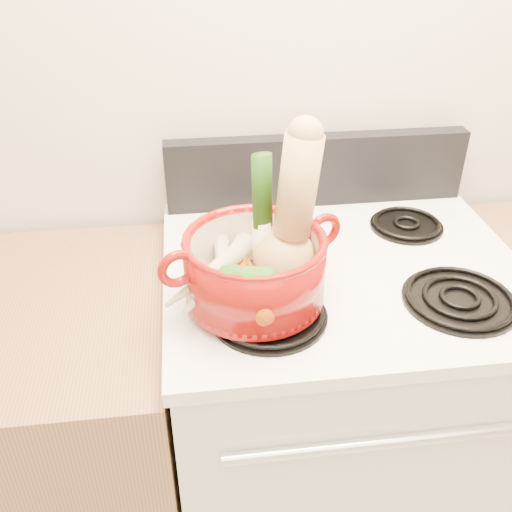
{
  "coord_description": "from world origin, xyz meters",
  "views": [
    {
      "loc": [
        -0.32,
        0.4,
        1.63
      ],
      "look_at": [
        -0.21,
        1.27,
        1.07
      ],
      "focal_mm": 40.0,
      "sensor_mm": 36.0,
      "label": 1
    }
  ],
  "objects": [
    {
      "name": "wall_back",
      "position": [
        0.0,
        1.75,
        1.3
      ],
      "size": [
        3.5,
        0.02,
        2.6
      ],
      "primitive_type": "cube",
      "color": "silver",
      "rests_on": "floor"
    },
    {
      "name": "stove_body",
      "position": [
        0.0,
        1.4,
        0.46
      ],
      "size": [
        0.76,
        0.65,
        0.92
      ],
      "primitive_type": "cube",
      "color": "silver",
      "rests_on": "floor"
    },
    {
      "name": "cooktop",
      "position": [
        0.0,
        1.4,
        0.93
      ],
      "size": [
        0.78,
        0.67,
        0.03
      ],
      "primitive_type": "cube",
      "color": "white",
      "rests_on": "stove_body"
    },
    {
      "name": "control_backsplash",
      "position": [
        0.0,
        1.7,
        1.04
      ],
      "size": [
        0.76,
        0.05,
        0.18
      ],
      "primitive_type": "cube",
      "color": "black",
      "rests_on": "cooktop"
    },
    {
      "name": "oven_handle",
      "position": [
        0.0,
        1.06,
        0.78
      ],
      "size": [
        0.6,
        0.02,
        0.02
      ],
      "primitive_type": "cylinder",
      "rotation": [
        0.0,
        1.57,
        0.0
      ],
      "color": "silver",
      "rests_on": "stove_body"
    },
    {
      "name": "burner_front_left",
      "position": [
        -0.19,
        1.24,
        0.96
      ],
      "size": [
        0.22,
        0.22,
        0.02
      ],
      "primitive_type": "cylinder",
      "color": "black",
      "rests_on": "cooktop"
    },
    {
      "name": "burner_front_right",
      "position": [
        0.19,
        1.24,
        0.96
      ],
      "size": [
        0.22,
        0.22,
        0.02
      ],
      "primitive_type": "cylinder",
      "color": "black",
      "rests_on": "cooktop"
    },
    {
      "name": "burner_back_left",
      "position": [
        -0.19,
        1.54,
        0.96
      ],
      "size": [
        0.17,
        0.17,
        0.02
      ],
      "primitive_type": "cylinder",
      "color": "black",
      "rests_on": "cooktop"
    },
    {
      "name": "burner_back_right",
      "position": [
        0.19,
        1.54,
        0.96
      ],
      "size": [
        0.17,
        0.17,
        0.02
      ],
      "primitive_type": "cylinder",
      "color": "black",
      "rests_on": "cooktop"
    },
    {
      "name": "dutch_oven",
      "position": [
        -0.21,
        1.29,
        1.03
      ],
      "size": [
        0.34,
        0.34,
        0.13
      ],
      "primitive_type": "cylinder",
      "rotation": [
        0.0,
        0.0,
        0.33
      ],
      "color": "maroon",
      "rests_on": "burner_front_left"
    },
    {
      "name": "pot_handle_left",
      "position": [
        -0.35,
        1.24,
        1.08
      ],
      "size": [
        0.08,
        0.04,
        0.07
      ],
      "primitive_type": "torus",
      "rotation": [
        1.57,
        0.0,
        0.33
      ],
      "color": "maroon",
      "rests_on": "dutch_oven"
    },
    {
      "name": "pot_handle_right",
      "position": [
        -0.07,
        1.33,
        1.08
      ],
      "size": [
        0.08,
        0.04,
        0.07
      ],
      "primitive_type": "torus",
      "rotation": [
        1.57,
        0.0,
        0.33
      ],
      "color": "maroon",
      "rests_on": "dutch_oven"
    },
    {
      "name": "squash",
      "position": [
        -0.13,
        1.3,
        1.14
      ],
      "size": [
        0.16,
        0.13,
        0.31
      ],
      "primitive_type": null,
      "rotation": [
        0.0,
        0.09,
        0.08
      ],
      "color": "tan",
      "rests_on": "dutch_oven"
    },
    {
      "name": "leek",
      "position": [
        -0.19,
        1.32,
        1.12
      ],
      "size": [
        0.06,
        0.06,
        0.26
      ],
      "primitive_type": "cylinder",
      "rotation": [
        -0.05,
        0.0,
        0.38
      ],
      "color": "white",
      "rests_on": "dutch_oven"
    },
    {
      "name": "ginger",
      "position": [
        -0.21,
        1.38,
        1.02
      ],
      "size": [
        0.1,
        0.08,
        0.04
      ],
      "primitive_type": "ellipsoid",
      "rotation": [
        0.0,
        0.0,
        0.33
      ],
      "color": "#D6B683",
      "rests_on": "dutch_oven"
    },
    {
      "name": "parsnip_0",
      "position": [
        -0.25,
        1.3,
        1.02
      ],
      "size": [
        0.1,
        0.21,
        0.06
      ],
      "primitive_type": "cone",
      "rotation": [
        1.66,
        0.0,
        -0.28
      ],
      "color": "beige",
      "rests_on": "dutch_oven"
    },
    {
      "name": "parsnip_1",
      "position": [
        -0.28,
        1.29,
        1.03
      ],
      "size": [
        0.17,
        0.21,
        0.07
      ],
      "primitive_type": "cone",
      "rotation": [
        1.66,
        0.0,
        -0.64
      ],
      "color": "beige",
      "rests_on": "dutch_oven"
    },
    {
      "name": "parsnip_2",
      "position": [
        -0.27,
        1.34,
        1.03
      ],
      "size": [
        0.05,
        0.19,
        0.06
      ],
      "primitive_type": "cone",
      "rotation": [
        1.66,
        0.0,
        -0.06
      ],
      "color": "beige",
      "rests_on": "dutch_oven"
    },
    {
      "name": "parsnip_3",
      "position": [
        -0.31,
        1.27,
        1.03
      ],
      "size": [
        0.17,
        0.15,
        0.06
      ],
      "primitive_type": "cone",
      "rotation": [
        1.66,
        0.0,
        -0.86
      ],
      "color": "beige",
      "rests_on": "dutch_oven"
    },
    {
      "name": "carrot_0",
      "position": [
        -0.23,
        1.26,
        1.02
      ],
      "size": [
        0.04,
        0.18,
        0.05
      ],
      "primitive_type": "cone",
      "rotation": [
        1.66,
        0.0,
        -0.03
      ],
      "color": "orange",
      "rests_on": "dutch_oven"
    },
    {
      "name": "carrot_1",
      "position": [
        -0.25,
        1.25,
        1.02
      ],
      "size": [
        0.07,
        0.16,
        0.05
      ],
      "primitive_type": "cone",
      "rotation": [
        1.66,
        0.0,
        -0.27
      ],
      "color": "#BB5009",
      "rests_on": "dutch_oven"
    },
    {
      "name": "carrot_2",
      "position": [
        -0.22,
        1.23,
        1.02
      ],
      "size": [
        0.04,
        0.18,
        0.05
      ],
      "primitive_type": "cone",
      "rotation": [
        1.66,
        0.0,
        0.05
      ],
      "color": "#C35E09",
      "rests_on": "dutch_oven"
    }
  ]
}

